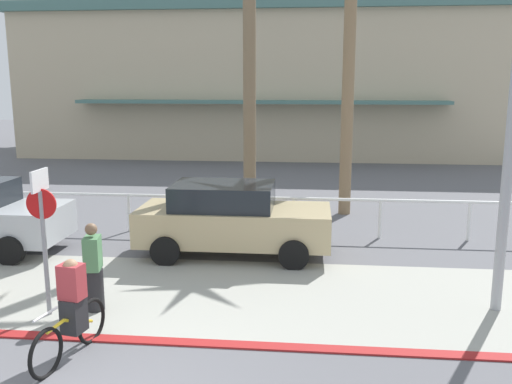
{
  "coord_description": "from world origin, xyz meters",
  "views": [
    {
      "loc": [
        2.65,
        -5.65,
        4.0
      ],
      "look_at": [
        1.48,
        6.0,
        1.66
      ],
      "focal_mm": 39.07,
      "sensor_mm": 36.0,
      "label": 1
    }
  ],
  "objects_px": {
    "palm_tree_3": "(349,16)",
    "cyclist_yellow_0": "(72,311)",
    "pedestrian_1": "(94,271)",
    "car_tan_2": "(232,219)",
    "stop_sign_bike_lane": "(43,222)"
  },
  "relations": [
    {
      "from": "palm_tree_3",
      "to": "cyclist_yellow_0",
      "type": "bearing_deg",
      "value": -115.22
    },
    {
      "from": "cyclist_yellow_0",
      "to": "pedestrian_1",
      "type": "distance_m",
      "value": 1.63
    },
    {
      "from": "palm_tree_3",
      "to": "cyclist_yellow_0",
      "type": "xyz_separation_m",
      "value": [
        -4.44,
        -9.44,
        -5.12
      ]
    },
    {
      "from": "car_tan_2",
      "to": "pedestrian_1",
      "type": "distance_m",
      "value": 3.96
    },
    {
      "from": "pedestrian_1",
      "to": "stop_sign_bike_lane",
      "type": "bearing_deg",
      "value": -159.82
    },
    {
      "from": "palm_tree_3",
      "to": "stop_sign_bike_lane",
      "type": "bearing_deg",
      "value": -124.04
    },
    {
      "from": "palm_tree_3",
      "to": "car_tan_2",
      "type": "height_order",
      "value": "palm_tree_3"
    },
    {
      "from": "stop_sign_bike_lane",
      "to": "pedestrian_1",
      "type": "relative_size",
      "value": 1.6
    },
    {
      "from": "stop_sign_bike_lane",
      "to": "palm_tree_3",
      "type": "height_order",
      "value": "palm_tree_3"
    },
    {
      "from": "car_tan_2",
      "to": "pedestrian_1",
      "type": "xyz_separation_m",
      "value": [
        -1.95,
        -3.45,
        -0.14
      ]
    },
    {
      "from": "cyclist_yellow_0",
      "to": "pedestrian_1",
      "type": "bearing_deg",
      "value": 100.74
    },
    {
      "from": "stop_sign_bike_lane",
      "to": "palm_tree_3",
      "type": "xyz_separation_m",
      "value": [
        5.47,
        8.1,
        4.14
      ]
    },
    {
      "from": "palm_tree_3",
      "to": "cyclist_yellow_0",
      "type": "height_order",
      "value": "palm_tree_3"
    },
    {
      "from": "car_tan_2",
      "to": "cyclist_yellow_0",
      "type": "bearing_deg",
      "value": -108.02
    },
    {
      "from": "palm_tree_3",
      "to": "car_tan_2",
      "type": "xyz_separation_m",
      "value": [
        -2.8,
        -4.39,
        -4.95
      ]
    }
  ]
}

